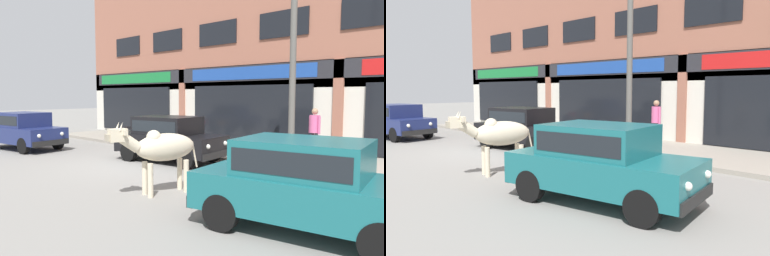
# 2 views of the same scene
# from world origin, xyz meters

# --- Properties ---
(ground_plane) EXTENTS (90.00, 90.00, 0.00)m
(ground_plane) POSITION_xyz_m (0.00, 0.00, 0.00)
(ground_plane) COLOR gray
(sidewalk) EXTENTS (19.00, 3.57, 0.13)m
(sidewalk) POSITION_xyz_m (0.00, 3.99, 0.06)
(sidewalk) COLOR gray
(sidewalk) RESTS_ON ground
(shop_building) EXTENTS (23.00, 1.40, 8.07)m
(shop_building) POSITION_xyz_m (0.00, 6.03, 3.81)
(shop_building) COLOR #9E604C
(shop_building) RESTS_ON ground
(cow) EXTENTS (0.91, 2.11, 1.61)m
(cow) POSITION_xyz_m (3.13, -1.78, 1.01)
(cow) COLOR beige
(cow) RESTS_ON ground
(car_0) EXTENTS (3.78, 2.14, 1.46)m
(car_0) POSITION_xyz_m (-5.91, -1.08, 0.81)
(car_0) COLOR black
(car_0) RESTS_ON ground
(car_1) EXTENTS (3.77, 2.10, 1.46)m
(car_1) POSITION_xyz_m (0.31, 1.05, 0.81)
(car_1) COLOR black
(car_1) RESTS_ON ground
(car_2) EXTENTS (3.79, 2.17, 1.46)m
(car_2) POSITION_xyz_m (6.46, -1.73, 0.81)
(car_2) COLOR black
(car_2) RESTS_ON ground
(motorcycle_0) EXTENTS (0.60, 1.80, 0.88)m
(motorcycle_0) POSITION_xyz_m (-4.37, 3.32, 0.51)
(motorcycle_0) COLOR black
(motorcycle_0) RESTS_ON sidewalk
(motorcycle_1) EXTENTS (0.58, 1.80, 0.88)m
(motorcycle_1) POSITION_xyz_m (-3.25, 3.25, 0.51)
(motorcycle_1) COLOR black
(motorcycle_1) RESTS_ON sidewalk
(motorcycle_2) EXTENTS (0.60, 1.80, 0.88)m
(motorcycle_2) POSITION_xyz_m (-2.16, 3.28, 0.51)
(motorcycle_2) COLOR black
(motorcycle_2) RESTS_ON sidewalk
(pedestrian) EXTENTS (0.46, 0.32, 1.60)m
(pedestrian) POSITION_xyz_m (3.73, 4.21, 1.11)
(pedestrian) COLOR #2D2D33
(pedestrian) RESTS_ON sidewalk
(utility_pole) EXTENTS (0.18, 0.18, 6.30)m
(utility_pole) POSITION_xyz_m (3.85, 2.50, 3.28)
(utility_pole) COLOR #595651
(utility_pole) RESTS_ON sidewalk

